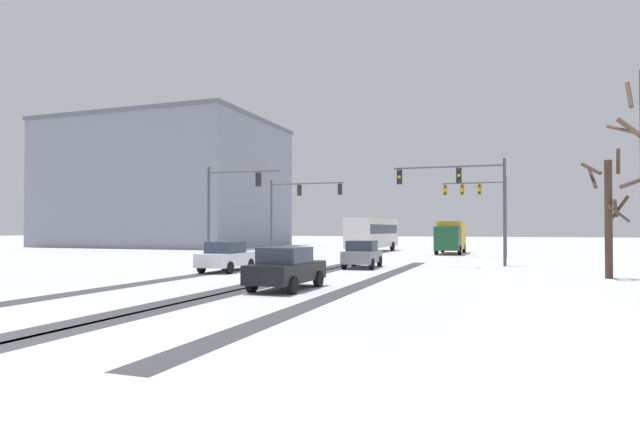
{
  "coord_description": "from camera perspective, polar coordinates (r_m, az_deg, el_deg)",
  "views": [
    {
      "loc": [
        9.63,
        -8.22,
        2.32
      ],
      "look_at": [
        0.0,
        18.74,
        2.8
      ],
      "focal_mm": 29.65,
      "sensor_mm": 36.0,
      "label": 1
    }
  ],
  "objects": [
    {
      "name": "ground_plane",
      "position": [
        12.87,
        -29.95,
        -11.23
      ],
      "size": [
        300.0,
        300.0,
        0.0
      ],
      "primitive_type": "plane",
      "color": "silver"
    },
    {
      "name": "wheel_track_left_lane",
      "position": [
        26.22,
        -14.54,
        -6.0
      ],
      "size": [
        1.12,
        29.45,
        0.01
      ],
      "primitive_type": "cube",
      "color": "#424247",
      "rests_on": "ground"
    },
    {
      "name": "wheel_track_right_lane",
      "position": [
        23.96,
        -5.4,
        -6.51
      ],
      "size": [
        1.01,
        29.45,
        0.01
      ],
      "primitive_type": "cube",
      "color": "#424247",
      "rests_on": "ground"
    },
    {
      "name": "wheel_track_center",
      "position": [
        22.47,
        4.81,
        -6.88
      ],
      "size": [
        0.86,
        29.45,
        0.01
      ],
      "primitive_type": "cube",
      "color": "#424247",
      "rests_on": "ground"
    },
    {
      "name": "wheel_track_oncoming",
      "position": [
        23.66,
        -3.77,
        -6.58
      ],
      "size": [
        0.9,
        29.45,
        0.01
      ],
      "primitive_type": "cube",
      "color": "#424247",
      "rests_on": "ground"
    },
    {
      "name": "sidewalk_kerb_right",
      "position": [
        20.43,
        23.09,
        -7.24
      ],
      "size": [
        4.0,
        29.45,
        0.12
      ],
      "primitive_type": "cube",
      "color": "white",
      "rests_on": "ground"
    },
    {
      "name": "traffic_signal_far_right",
      "position": [
        45.13,
        16.85,
        2.18
      ],
      "size": [
        5.09,
        0.44,
        6.5
      ],
      "color": "#47474C",
      "rests_on": "ground"
    },
    {
      "name": "traffic_signal_near_right",
      "position": [
        33.02,
        15.31,
        3.15
      ],
      "size": [
        6.6,
        0.7,
        6.5
      ],
      "color": "#47474C",
      "rests_on": "ground"
    },
    {
      "name": "traffic_signal_far_left",
      "position": [
        44.4,
        -2.6,
        2.07
      ],
      "size": [
        6.54,
        0.42,
        6.5
      ],
      "color": "#47474C",
      "rests_on": "ground"
    },
    {
      "name": "traffic_signal_near_left",
      "position": [
        35.8,
        -9.94,
        2.35
      ],
      "size": [
        5.27,
        0.55,
        6.5
      ],
      "color": "#47474C",
      "rests_on": "ground"
    },
    {
      "name": "car_grey_lead",
      "position": [
        31.5,
        4.59,
        -3.69
      ],
      "size": [
        2.02,
        4.19,
        1.62
      ],
      "color": "slate",
      "rests_on": "ground"
    },
    {
      "name": "car_white_second",
      "position": [
        29.13,
        -10.08,
        -3.9
      ],
      "size": [
        1.98,
        4.17,
        1.62
      ],
      "color": "silver",
      "rests_on": "ground"
    },
    {
      "name": "car_black_third",
      "position": [
        20.27,
        -3.67,
        -5.22
      ],
      "size": [
        1.91,
        4.14,
        1.62
      ],
      "color": "black",
      "rests_on": "ground"
    },
    {
      "name": "bus_oncoming",
      "position": [
        53.63,
        5.72,
        -1.3
      ],
      "size": [
        3.01,
        11.09,
        3.38
      ],
      "color": "silver",
      "rests_on": "ground"
    },
    {
      "name": "box_truck_delivery",
      "position": [
        50.7,
        13.92,
        -1.7
      ],
      "size": [
        2.32,
        7.41,
        3.02
      ],
      "color": "#194C2D",
      "rests_on": "ground"
    },
    {
      "name": "bare_tree_sidewalk_mid",
      "position": [
        28.02,
        28.66,
        0.83
      ],
      "size": [
        2.0,
        1.97,
        6.02
      ],
      "color": "#423023",
      "rests_on": "ground"
    },
    {
      "name": "office_building_far_left_block",
      "position": [
        74.23,
        -16.13,
        3.64
      ],
      "size": [
        27.97,
        20.97,
        16.42
      ],
      "color": "gray",
      "rests_on": "ground"
    }
  ]
}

